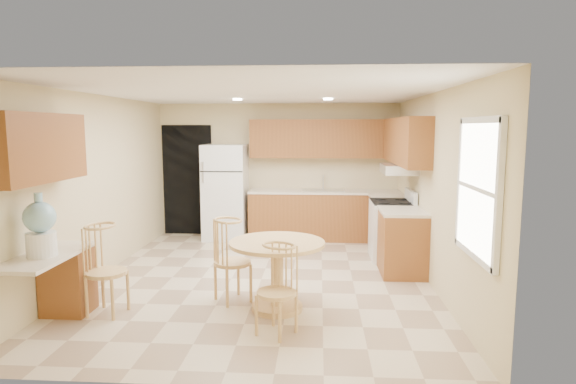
# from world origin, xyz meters

# --- Properties ---
(floor) EXTENTS (5.50, 5.50, 0.00)m
(floor) POSITION_xyz_m (0.00, 0.00, 0.00)
(floor) COLOR beige
(floor) RESTS_ON ground
(ceiling) EXTENTS (4.50, 5.50, 0.02)m
(ceiling) POSITION_xyz_m (0.00, 0.00, 2.50)
(ceiling) COLOR white
(ceiling) RESTS_ON wall_back
(wall_back) EXTENTS (4.50, 0.02, 2.50)m
(wall_back) POSITION_xyz_m (0.00, 2.75, 1.25)
(wall_back) COLOR beige
(wall_back) RESTS_ON floor
(wall_front) EXTENTS (4.50, 0.02, 2.50)m
(wall_front) POSITION_xyz_m (0.00, -2.75, 1.25)
(wall_front) COLOR beige
(wall_front) RESTS_ON floor
(wall_left) EXTENTS (0.02, 5.50, 2.50)m
(wall_left) POSITION_xyz_m (-2.25, 0.00, 1.25)
(wall_left) COLOR beige
(wall_left) RESTS_ON floor
(wall_right) EXTENTS (0.02, 5.50, 2.50)m
(wall_right) POSITION_xyz_m (2.25, 0.00, 1.25)
(wall_right) COLOR beige
(wall_right) RESTS_ON floor
(doorway) EXTENTS (0.90, 0.02, 2.10)m
(doorway) POSITION_xyz_m (-1.75, 2.73, 1.05)
(doorway) COLOR black
(doorway) RESTS_ON floor
(base_cab_back) EXTENTS (2.75, 0.60, 0.87)m
(base_cab_back) POSITION_xyz_m (0.88, 2.45, 0.43)
(base_cab_back) COLOR brown
(base_cab_back) RESTS_ON floor
(counter_back) EXTENTS (2.75, 0.63, 0.04)m
(counter_back) POSITION_xyz_m (0.88, 2.45, 0.89)
(counter_back) COLOR beige
(counter_back) RESTS_ON base_cab_back
(base_cab_right_a) EXTENTS (0.60, 0.59, 0.87)m
(base_cab_right_a) POSITION_xyz_m (1.95, 1.85, 0.43)
(base_cab_right_a) COLOR brown
(base_cab_right_a) RESTS_ON floor
(counter_right_a) EXTENTS (0.63, 0.59, 0.04)m
(counter_right_a) POSITION_xyz_m (1.95, 1.85, 0.89)
(counter_right_a) COLOR beige
(counter_right_a) RESTS_ON base_cab_right_a
(base_cab_right_b) EXTENTS (0.60, 0.80, 0.87)m
(base_cab_right_b) POSITION_xyz_m (1.95, 0.40, 0.43)
(base_cab_right_b) COLOR brown
(base_cab_right_b) RESTS_ON floor
(counter_right_b) EXTENTS (0.63, 0.80, 0.04)m
(counter_right_b) POSITION_xyz_m (1.95, 0.40, 0.89)
(counter_right_b) COLOR beige
(counter_right_b) RESTS_ON base_cab_right_b
(upper_cab_back) EXTENTS (2.75, 0.33, 0.70)m
(upper_cab_back) POSITION_xyz_m (0.88, 2.58, 1.85)
(upper_cab_back) COLOR brown
(upper_cab_back) RESTS_ON wall_back
(upper_cab_right) EXTENTS (0.33, 2.42, 0.70)m
(upper_cab_right) POSITION_xyz_m (2.08, 1.21, 1.85)
(upper_cab_right) COLOR brown
(upper_cab_right) RESTS_ON wall_right
(upper_cab_left) EXTENTS (0.33, 1.40, 0.70)m
(upper_cab_left) POSITION_xyz_m (-2.08, -1.60, 1.85)
(upper_cab_left) COLOR brown
(upper_cab_left) RESTS_ON wall_left
(sink) EXTENTS (0.78, 0.44, 0.01)m
(sink) POSITION_xyz_m (0.85, 2.45, 0.91)
(sink) COLOR silver
(sink) RESTS_ON counter_back
(range_hood) EXTENTS (0.50, 0.76, 0.14)m
(range_hood) POSITION_xyz_m (2.00, 1.18, 1.42)
(range_hood) COLOR silver
(range_hood) RESTS_ON upper_cab_right
(desk_pedestal) EXTENTS (0.48, 0.42, 0.72)m
(desk_pedestal) POSITION_xyz_m (-2.00, -1.32, 0.36)
(desk_pedestal) COLOR brown
(desk_pedestal) RESTS_ON floor
(desk_top) EXTENTS (0.50, 1.20, 0.04)m
(desk_top) POSITION_xyz_m (-2.00, -1.70, 0.75)
(desk_top) COLOR beige
(desk_top) RESTS_ON desk_pedestal
(window) EXTENTS (0.06, 1.12, 1.30)m
(window) POSITION_xyz_m (2.23, -1.85, 1.50)
(window) COLOR white
(window) RESTS_ON wall_right
(can_light_a) EXTENTS (0.14, 0.14, 0.02)m
(can_light_a) POSITION_xyz_m (-0.50, 1.20, 2.48)
(can_light_a) COLOR white
(can_light_a) RESTS_ON ceiling
(can_light_b) EXTENTS (0.14, 0.14, 0.02)m
(can_light_b) POSITION_xyz_m (0.90, 1.20, 2.48)
(can_light_b) COLOR white
(can_light_b) RESTS_ON ceiling
(refrigerator) EXTENTS (0.77, 0.75, 1.75)m
(refrigerator) POSITION_xyz_m (-0.95, 2.40, 0.87)
(refrigerator) COLOR white
(refrigerator) RESTS_ON floor
(stove) EXTENTS (0.65, 0.76, 1.09)m
(stove) POSITION_xyz_m (1.92, 1.18, 0.47)
(stove) COLOR white
(stove) RESTS_ON floor
(dining_table) EXTENTS (1.07, 1.07, 0.79)m
(dining_table) POSITION_xyz_m (0.31, -1.09, 0.52)
(dining_table) COLOR tan
(dining_table) RESTS_ON floor
(chair_table_a) EXTENTS (0.44, 0.55, 0.98)m
(chair_table_a) POSITION_xyz_m (-0.24, -0.93, 0.60)
(chair_table_a) COLOR tan
(chair_table_a) RESTS_ON floor
(chair_table_b) EXTENTS (0.40, 0.46, 0.90)m
(chair_table_b) POSITION_xyz_m (0.36, -1.82, 0.55)
(chair_table_b) COLOR tan
(chair_table_b) RESTS_ON floor
(chair_desk) EXTENTS (0.44, 0.57, 0.99)m
(chair_desk) POSITION_xyz_m (-1.55, -1.42, 0.60)
(chair_desk) COLOR tan
(chair_desk) RESTS_ON floor
(water_crock) EXTENTS (0.31, 0.31, 0.64)m
(water_crock) POSITION_xyz_m (-2.00, -1.77, 1.06)
(water_crock) COLOR white
(water_crock) RESTS_ON desk_top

